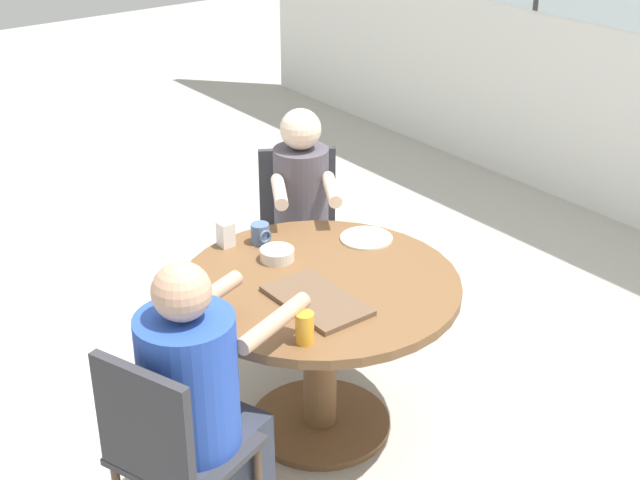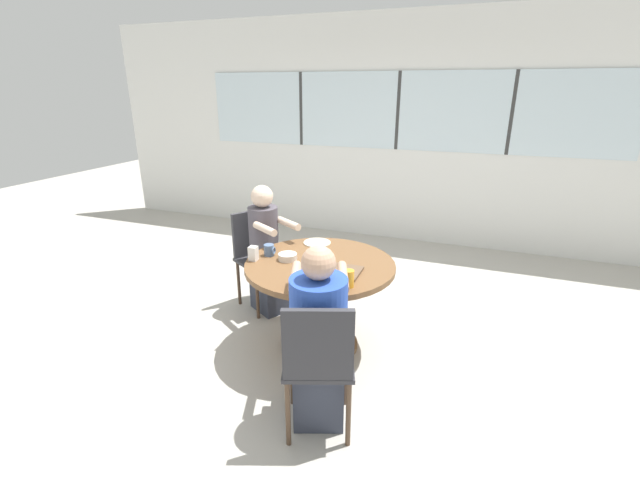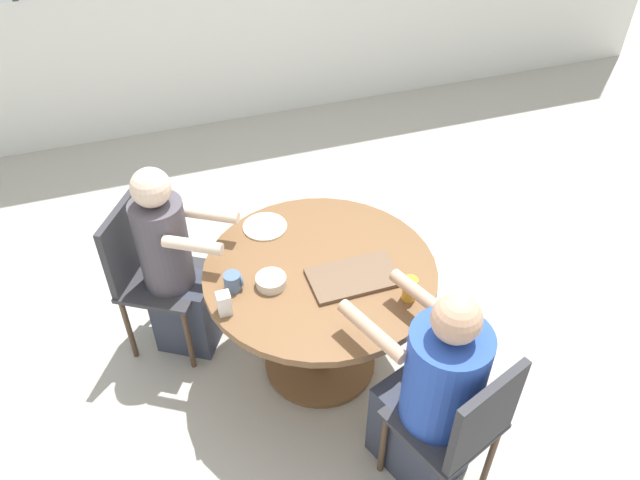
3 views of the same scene
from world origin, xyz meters
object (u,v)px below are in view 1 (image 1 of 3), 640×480
Objects in this scene: person_man_blue_shirt at (200,424)px; milk_carton_small at (226,234)px; person_woman_green_shirt at (302,235)px; bowl_white_shallow at (277,254)px; juice_glass at (305,328)px; coffee_mug at (261,234)px; chair_for_woman_green_shirt at (299,221)px; chair_for_man_blue_shirt at (166,446)px.

person_man_blue_shirt is 10.47× the size of milk_carton_small.
person_woman_green_shirt is 8.18× the size of bowl_white_shallow.
juice_glass is 0.83m from milk_carton_small.
chair_for_woman_green_shirt is at bearing 128.44° from coffee_mug.
coffee_mug is 0.80m from juice_glass.
chair_for_woman_green_shirt is 0.77× the size of person_man_blue_shirt.
person_man_blue_shirt is 12.99× the size of coffee_mug.
milk_carton_small is (-0.75, 0.59, 0.26)m from person_man_blue_shirt.
person_woman_green_shirt reaches higher than chair_for_woman_green_shirt.
bowl_white_shallow is at bearing 106.68° from person_man_blue_shirt.
person_woman_green_shirt is 0.63m from bowl_white_shallow.
coffee_mug is 0.76× the size of juice_glass.
person_woman_green_shirt is 10.59× the size of milk_carton_small.
bowl_white_shallow is at bearing 103.96° from chair_for_man_blue_shirt.
bowl_white_shallow is at bearing -11.59° from coffee_mug.
person_man_blue_shirt is at bearing 72.53° from chair_for_woman_green_shirt.
person_woman_green_shirt is 9.96× the size of juice_glass.
bowl_white_shallow is (0.55, -0.51, 0.20)m from chair_for_woman_green_shirt.
chair_for_man_blue_shirt is at bearing 68.61° from person_woman_green_shirt.
person_man_blue_shirt is 9.85× the size of juice_glass.
bowl_white_shallow is (0.17, -0.03, -0.02)m from coffee_mug.
chair_for_woman_green_shirt is 1.76m from chair_for_man_blue_shirt.
chair_for_woman_green_shirt and chair_for_man_blue_shirt have the same top height.
chair_for_woman_green_shirt is 0.65m from coffee_mug.
coffee_mug is at bearing 62.56° from person_woman_green_shirt.
person_man_blue_shirt reaches higher than chair_for_man_blue_shirt.
person_man_blue_shirt reaches higher than bowl_white_shallow.
chair_for_man_blue_shirt is 0.17m from person_man_blue_shirt.
milk_carton_small is (0.17, -0.53, 0.23)m from person_woman_green_shirt.
coffee_mug is (-0.74, 0.88, 0.22)m from chair_for_man_blue_shirt.
chair_for_man_blue_shirt reaches higher than milk_carton_small.
person_man_blue_shirt is (0.92, -1.12, -0.03)m from person_woman_green_shirt.
coffee_mug is at bearing 156.93° from juice_glass.
person_woman_green_shirt is at bearing 121.49° from coffee_mug.
milk_carton_small is (0.31, -0.61, 0.23)m from chair_for_woman_green_shirt.
chair_for_man_blue_shirt is 8.08× the size of milk_carton_small.
person_man_blue_shirt is at bearing -98.14° from juice_glass.
chair_for_man_blue_shirt is at bearing -50.01° from coffee_mug.
person_man_blue_shirt is 1.02m from coffee_mug.
person_man_blue_shirt reaches higher than juice_glass.
chair_for_woman_green_shirt is 0.76× the size of person_woman_green_shirt.
milk_carton_small is 0.26m from bowl_white_shallow.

